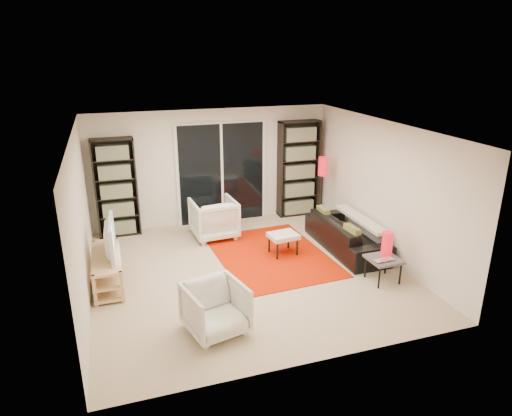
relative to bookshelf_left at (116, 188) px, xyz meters
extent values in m
plane|color=beige|center=(1.95, -2.33, -0.98)|extent=(5.00, 5.00, 0.00)
cube|color=silver|center=(1.95, 0.17, 0.22)|extent=(5.00, 0.02, 2.40)
cube|color=silver|center=(1.95, -4.83, 0.22)|extent=(5.00, 0.02, 2.40)
cube|color=silver|center=(-0.55, -2.33, 0.22)|extent=(0.02, 5.00, 2.40)
cube|color=silver|center=(4.45, -2.33, 0.22)|extent=(0.02, 5.00, 2.40)
cube|color=white|center=(1.95, -2.33, 1.42)|extent=(5.00, 5.00, 0.02)
cube|color=white|center=(2.15, 0.14, 0.07)|extent=(1.92, 0.06, 2.16)
cube|color=black|center=(2.15, 0.10, 0.07)|extent=(1.80, 0.02, 2.10)
cube|color=white|center=(2.15, 0.09, 0.07)|extent=(0.05, 0.02, 2.10)
cube|color=black|center=(0.00, 0.01, 0.00)|extent=(0.80, 0.30, 1.95)
cube|color=#B1972F|center=(0.00, -0.01, 0.00)|extent=(0.70, 0.22, 1.85)
cube|color=black|center=(3.85, 0.01, 0.07)|extent=(0.90, 0.30, 2.10)
cube|color=#B1972F|center=(3.85, -0.01, 0.07)|extent=(0.80, 0.22, 2.00)
cube|color=#DFB685|center=(-0.27, -2.06, -0.50)|extent=(0.44, 1.36, 0.04)
cube|color=#DFB685|center=(-0.27, -2.06, -0.73)|extent=(0.44, 1.36, 0.03)
cube|color=#DFB685|center=(-0.27, -2.06, -0.92)|extent=(0.44, 1.36, 0.04)
cube|color=#DFB685|center=(-0.46, -2.71, -0.73)|extent=(0.05, 0.05, 0.50)
cube|color=#DFB685|center=(-0.46, -1.42, -0.73)|extent=(0.05, 0.05, 0.50)
cube|color=#DFB685|center=(-0.09, -2.71, -0.73)|extent=(0.05, 0.05, 0.50)
cube|color=#DFB685|center=(-0.09, -1.42, -0.73)|extent=(0.05, 0.05, 0.50)
imported|color=black|center=(-0.25, -2.06, -0.19)|extent=(0.17, 0.99, 0.57)
cube|color=red|center=(2.54, -1.88, -0.97)|extent=(2.01, 2.64, 0.01)
imported|color=black|center=(3.97, -2.03, -0.68)|extent=(0.79, 2.01, 0.59)
imported|color=silver|center=(1.77, -0.70, -0.59)|extent=(0.88, 0.90, 0.78)
imported|color=silver|center=(1.05, -3.85, -0.63)|extent=(0.88, 0.90, 0.68)
cube|color=silver|center=(2.76, -1.89, -0.62)|extent=(0.54, 0.46, 0.08)
cylinder|color=black|center=(2.58, -2.08, -0.82)|extent=(0.04, 0.04, 0.32)
cylinder|color=black|center=(2.55, -1.75, -0.82)|extent=(0.04, 0.04, 0.32)
cylinder|color=black|center=(2.98, -2.03, -0.82)|extent=(0.04, 0.04, 0.32)
cylinder|color=black|center=(2.94, -1.71, -0.82)|extent=(0.04, 0.04, 0.32)
cube|color=#4D4C52|center=(3.91, -3.33, -0.60)|extent=(0.50, 0.50, 0.04)
cylinder|color=black|center=(3.72, -3.53, -0.79)|extent=(0.03, 0.03, 0.38)
cylinder|color=black|center=(3.72, -3.14, -0.79)|extent=(0.03, 0.03, 0.38)
cylinder|color=black|center=(4.11, -3.52, -0.79)|extent=(0.03, 0.03, 0.38)
cylinder|color=black|center=(4.10, -3.13, -0.79)|extent=(0.03, 0.03, 0.38)
imported|color=silver|center=(3.86, -3.46, -0.56)|extent=(0.34, 0.24, 0.03)
cylinder|color=red|center=(4.02, -3.23, -0.38)|extent=(0.18, 0.18, 0.39)
cylinder|color=black|center=(4.11, -0.65, -0.96)|extent=(0.22, 0.22, 0.03)
cylinder|color=black|center=(4.11, -0.65, -0.43)|extent=(0.03, 0.03, 1.08)
cylinder|color=red|center=(4.11, -0.65, 0.27)|extent=(0.19, 0.19, 0.39)
camera|label=1|loc=(-0.06, -8.92, 2.58)|focal=32.00mm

